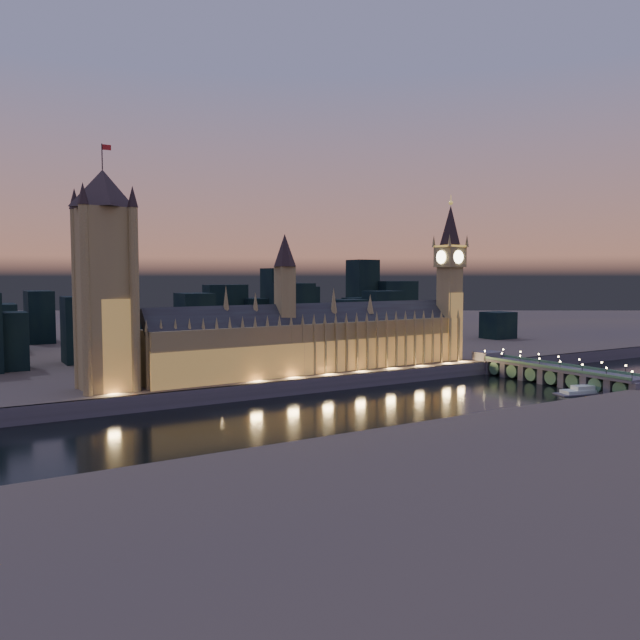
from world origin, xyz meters
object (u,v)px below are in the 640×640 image
palace_of_westminster (315,339)px  river_boat (592,390)px  westminster_bridge (549,373)px  elizabeth_tower (450,268)px  victoria_tower (105,269)px

palace_of_westminster → river_boat: (114.49, -98.11, -24.81)m
palace_of_westminster → westminster_bridge: size_ratio=1.79×
westminster_bridge → palace_of_westminster: bearing=151.7°
elizabeth_tower → river_boat: 119.11m
westminster_bridge → river_boat: size_ratio=2.61×
elizabeth_tower → river_boat: size_ratio=2.47×
river_boat → elizabeth_tower: bearing=97.0°
victoria_tower → river_boat: (230.03, -98.29, -64.26)m
westminster_bridge → elizabeth_tower: bearing=106.0°
westminster_bridge → river_boat: westminster_bridge is taller
river_boat → victoria_tower: bearing=156.9°
elizabeth_tower → river_boat: elizabeth_tower is taller
palace_of_westminster → victoria_tower: (-115.54, 0.19, 39.45)m
victoria_tower → elizabeth_tower: (218.00, 0.00, 1.93)m
river_boat → palace_of_westminster: bearing=139.4°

